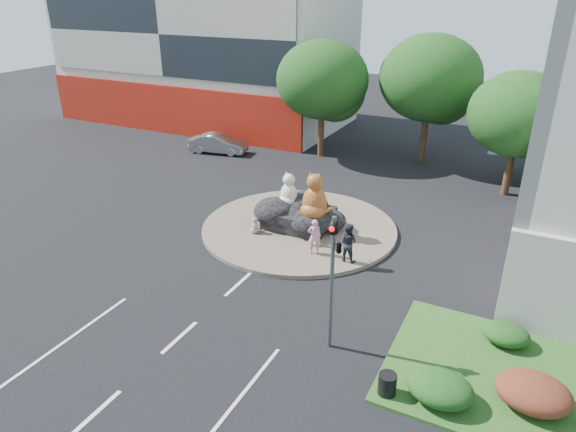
# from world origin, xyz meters

# --- Properties ---
(ground) EXTENTS (120.00, 120.00, 0.00)m
(ground) POSITION_xyz_m (0.00, 0.00, 0.00)
(ground) COLOR black
(ground) RESTS_ON ground
(roundabout_island) EXTENTS (10.00, 10.00, 0.20)m
(roundabout_island) POSITION_xyz_m (0.00, 10.00, 0.10)
(roundabout_island) COLOR brown
(roundabout_island) RESTS_ON ground
(rock_plinth) EXTENTS (3.20, 2.60, 0.90)m
(rock_plinth) POSITION_xyz_m (0.00, 10.00, 0.65)
(rock_plinth) COLOR black
(rock_plinth) RESTS_ON roundabout_island
(shophouse_block) EXTENTS (25.20, 12.30, 17.40)m
(shophouse_block) POSITION_xyz_m (-18.00, 27.91, 6.18)
(shophouse_block) COLOR silver
(shophouse_block) RESTS_ON ground
(grass_verge) EXTENTS (10.00, 6.00, 0.12)m
(grass_verge) POSITION_xyz_m (12.00, 3.00, 0.06)
(grass_verge) COLOR #1C4416
(grass_verge) RESTS_ON ground
(tree_left) EXTENTS (6.46, 6.46, 8.27)m
(tree_left) POSITION_xyz_m (-3.93, 22.06, 5.25)
(tree_left) COLOR #382314
(tree_left) RESTS_ON ground
(tree_mid) EXTENTS (6.84, 6.84, 8.76)m
(tree_mid) POSITION_xyz_m (3.07, 24.06, 5.56)
(tree_mid) COLOR #382314
(tree_mid) RESTS_ON ground
(tree_right) EXTENTS (5.70, 5.70, 7.30)m
(tree_right) POSITION_xyz_m (9.07, 20.06, 4.63)
(tree_right) COLOR #382314
(tree_right) RESTS_ON ground
(hedge_near_green) EXTENTS (2.00, 1.60, 0.90)m
(hedge_near_green) POSITION_xyz_m (9.00, 1.00, 0.57)
(hedge_near_green) COLOR #123310
(hedge_near_green) RESTS_ON grass_verge
(hedge_red) EXTENTS (2.20, 1.76, 0.99)m
(hedge_red) POSITION_xyz_m (11.50, 2.00, 0.61)
(hedge_red) COLOR #522416
(hedge_red) RESTS_ON grass_verge
(hedge_back_green) EXTENTS (1.60, 1.28, 0.72)m
(hedge_back_green) POSITION_xyz_m (10.50, 4.80, 0.48)
(hedge_back_green) COLOR #123310
(hedge_back_green) RESTS_ON grass_verge
(traffic_light) EXTENTS (0.44, 1.24, 5.00)m
(traffic_light) POSITION_xyz_m (5.10, 2.00, 3.62)
(traffic_light) COLOR #595B60
(traffic_light) RESTS_ON ground
(cat_white) EXTENTS (1.39, 1.32, 1.83)m
(cat_white) POSITION_xyz_m (-0.74, 10.27, 2.02)
(cat_white) COLOR silver
(cat_white) RESTS_ON rock_plinth
(cat_tabby) EXTENTS (1.43, 1.24, 2.37)m
(cat_tabby) POSITION_xyz_m (1.03, 9.56, 2.29)
(cat_tabby) COLOR #B77726
(cat_tabby) RESTS_ON rock_plinth
(kitten_calico) EXTENTS (0.70, 0.69, 0.88)m
(kitten_calico) POSITION_xyz_m (-1.65, 8.32, 0.64)
(kitten_calico) COLOR silver
(kitten_calico) RESTS_ON roundabout_island
(kitten_white) EXTENTS (0.55, 0.52, 0.74)m
(kitten_white) POSITION_xyz_m (1.66, 8.43, 0.57)
(kitten_white) COLOR silver
(kitten_white) RESTS_ON roundabout_island
(pedestrian_pink) EXTENTS (0.74, 0.64, 1.70)m
(pedestrian_pink) POSITION_xyz_m (1.88, 7.68, 1.05)
(pedestrian_pink) COLOR #CC849C
(pedestrian_pink) RESTS_ON roundabout_island
(pedestrian_dark) EXTENTS (0.87, 0.68, 1.79)m
(pedestrian_dark) POSITION_xyz_m (3.50, 7.69, 1.10)
(pedestrian_dark) COLOR #202228
(pedestrian_dark) RESTS_ON roundabout_island
(parked_car) EXTENTS (4.54, 2.35, 1.43)m
(parked_car) POSITION_xyz_m (-11.12, 19.20, 0.71)
(parked_car) COLOR #94969B
(parked_car) RESTS_ON ground
(litter_bin) EXTENTS (0.68, 0.68, 0.70)m
(litter_bin) POSITION_xyz_m (7.50, 0.57, 0.47)
(litter_bin) COLOR black
(litter_bin) RESTS_ON grass_verge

